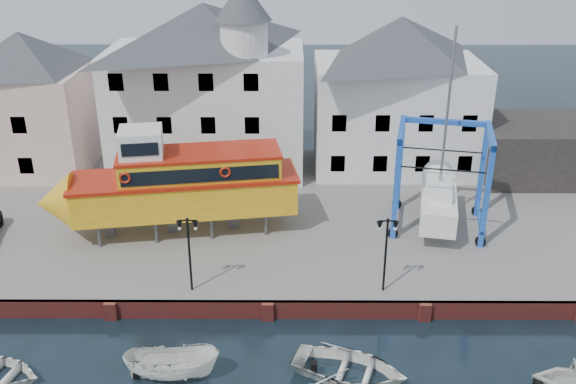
{
  "coord_description": "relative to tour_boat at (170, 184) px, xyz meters",
  "views": [
    {
      "loc": [
        1.17,
        -27.26,
        19.46
      ],
      "look_at": [
        1.0,
        7.0,
        4.0
      ],
      "focal_mm": 40.0,
      "sensor_mm": 36.0,
      "label": 1
    }
  ],
  "objects": [
    {
      "name": "building_white_main",
      "position": [
        1.19,
        10.63,
        3.2
      ],
      "size": [
        14.0,
        8.3,
        14.0
      ],
      "color": "silver",
      "rests_on": "hardstanding"
    },
    {
      "name": "shed_dark",
      "position": [
        25.06,
        9.24,
        -1.15
      ],
      "size": [
        8.0,
        7.0,
        4.0
      ],
      "primitive_type": "cube",
      "color": "black",
      "rests_on": "hardstanding"
    },
    {
      "name": "motorboat_a",
      "position": [
        1.95,
        -12.22,
        -4.15
      ],
      "size": [
        4.32,
        1.65,
        1.66
      ],
      "primitive_type": "imported",
      "rotation": [
        0.0,
        0.0,
        1.58
      ],
      "color": "white",
      "rests_on": "ground"
    },
    {
      "name": "quay_wall",
      "position": [
        6.06,
        -7.65,
        -3.65
      ],
      "size": [
        44.0,
        0.47,
        1.0
      ],
      "color": "maroon",
      "rests_on": "ground"
    },
    {
      "name": "travel_lift",
      "position": [
        16.47,
        1.47,
        -1.09
      ],
      "size": [
        6.51,
        8.38,
        12.28
      ],
      "rotation": [
        0.0,
        0.0,
        -0.2
      ],
      "color": "#1449B7",
      "rests_on": "hardstanding"
    },
    {
      "name": "building_pink",
      "position": [
        -11.94,
        10.24,
        2.0
      ],
      "size": [
        8.0,
        7.0,
        10.3
      ],
      "color": "beige",
      "rests_on": "hardstanding"
    },
    {
      "name": "building_white_right",
      "position": [
        15.06,
        11.24,
        2.45
      ],
      "size": [
        12.0,
        8.0,
        11.2
      ],
      "color": "silver",
      "rests_on": "hardstanding"
    },
    {
      "name": "ground",
      "position": [
        6.06,
        -7.76,
        -4.15
      ],
      "size": [
        140.0,
        140.0,
        0.0
      ],
      "primitive_type": "plane",
      "color": "black",
      "rests_on": "ground"
    },
    {
      "name": "lamp_post_right",
      "position": [
        12.06,
        -6.56,
        0.03
      ],
      "size": [
        1.12,
        0.32,
        4.2
      ],
      "color": "black",
      "rests_on": "hardstanding"
    },
    {
      "name": "hardstanding",
      "position": [
        6.06,
        3.24,
        -3.65
      ],
      "size": [
        44.0,
        22.0,
        1.0
      ],
      "primitive_type": "cube",
      "color": "slate",
      "rests_on": "ground"
    },
    {
      "name": "motorboat_b",
      "position": [
        9.88,
        -12.08,
        -4.15
      ],
      "size": [
        6.09,
        5.15,
        1.07
      ],
      "primitive_type": "imported",
      "rotation": [
        0.0,
        0.0,
        1.25
      ],
      "color": "white",
      "rests_on": "ground"
    },
    {
      "name": "tour_boat",
      "position": [
        0.0,
        0.0,
        0.0
      ],
      "size": [
        15.71,
        6.02,
        6.67
      ],
      "rotation": [
        0.0,
        0.0,
        0.16
      ],
      "color": "#59595E",
      "rests_on": "hardstanding"
    },
    {
      "name": "lamp_post_left",
      "position": [
        2.06,
        -6.56,
        0.03
      ],
      "size": [
        1.12,
        0.32,
        4.2
      ],
      "color": "black",
      "rests_on": "hardstanding"
    }
  ]
}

